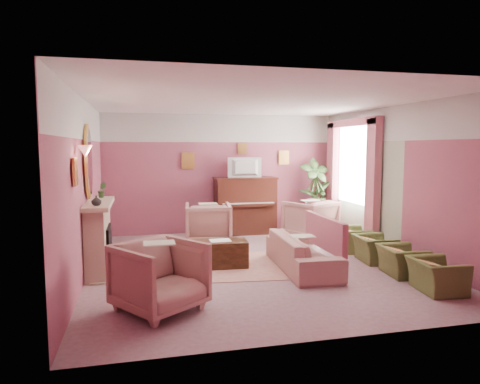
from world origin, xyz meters
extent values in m
cube|color=gray|center=(0.00, 0.00, 0.00)|extent=(5.50, 6.00, 0.01)
cube|color=white|center=(0.00, 0.00, 2.80)|extent=(5.50, 6.00, 0.01)
cube|color=#713B54|center=(0.00, 3.00, 1.40)|extent=(5.50, 0.02, 2.80)
cube|color=#713B54|center=(0.00, -3.00, 1.40)|extent=(5.50, 0.02, 2.80)
cube|color=#713B54|center=(-2.75, 0.00, 1.40)|extent=(0.02, 6.00, 2.80)
cube|color=#713B54|center=(2.75, 0.00, 1.40)|extent=(0.02, 6.00, 2.80)
cube|color=silver|center=(0.00, 2.99, 2.47)|extent=(5.50, 0.01, 0.65)
cube|color=#9DA48B|center=(2.73, 1.30, 1.07)|extent=(0.01, 3.00, 2.15)
cube|color=tan|center=(-2.59, 0.20, 0.55)|extent=(0.30, 1.40, 1.10)
cube|color=black|center=(-2.49, 0.20, 0.40)|extent=(0.18, 0.72, 0.68)
cube|color=#ED4D17|center=(-2.45, 0.20, 0.22)|extent=(0.06, 0.54, 0.10)
cube|color=tan|center=(-2.56, 0.20, 1.12)|extent=(0.40, 1.55, 0.07)
cube|color=tan|center=(-2.39, 0.20, 0.01)|extent=(0.55, 1.50, 0.02)
ellipsoid|color=gold|center=(-2.70, 0.20, 1.80)|extent=(0.04, 0.72, 1.20)
ellipsoid|color=silver|center=(-2.67, 0.20, 1.80)|extent=(0.01, 0.60, 1.06)
cone|color=#FF9482|center=(-2.62, -0.85, 1.98)|extent=(0.20, 0.20, 0.16)
cube|color=#3C1911|center=(0.50, 2.68, 0.65)|extent=(1.40, 0.60, 1.30)
cube|color=#3C1911|center=(0.50, 2.33, 0.72)|extent=(1.30, 0.12, 0.06)
cube|color=silver|center=(0.50, 2.33, 0.76)|extent=(1.20, 0.08, 0.02)
cube|color=#3C1911|center=(0.50, 2.68, 1.31)|extent=(1.45, 0.65, 0.04)
imported|color=black|center=(0.50, 2.63, 1.60)|extent=(0.80, 0.12, 0.48)
cube|color=gold|center=(-0.80, 2.96, 1.72)|extent=(0.30, 0.03, 0.38)
cube|color=gold|center=(1.55, 2.96, 1.78)|extent=(0.26, 0.03, 0.34)
cube|color=gold|center=(0.50, 2.96, 2.00)|extent=(0.22, 0.03, 0.26)
cube|color=gold|center=(-2.71, -1.20, 1.72)|extent=(0.03, 0.28, 0.36)
cube|color=silver|center=(2.70, 1.55, 1.70)|extent=(0.03, 1.40, 1.80)
cube|color=#A75263|center=(2.62, 0.63, 1.30)|extent=(0.16, 0.34, 2.60)
cube|color=#A75263|center=(2.62, 2.47, 1.30)|extent=(0.16, 0.34, 2.60)
cube|color=#A75263|center=(2.62, 1.55, 2.56)|extent=(0.16, 2.20, 0.16)
imported|color=#2D4D23|center=(-2.55, 0.75, 1.29)|extent=(0.16, 0.16, 0.28)
imported|color=silver|center=(-2.55, -0.30, 1.23)|extent=(0.16, 0.16, 0.16)
cube|color=#B0756B|center=(-0.45, -0.01, 0.01)|extent=(2.68, 2.06, 0.01)
cube|color=#341C0E|center=(-0.65, 0.00, 0.23)|extent=(1.03, 0.57, 0.45)
cube|color=white|center=(-0.60, 0.00, 0.46)|extent=(0.35, 0.28, 0.01)
imported|color=tan|center=(0.71, -0.45, 0.39)|extent=(0.65, 1.95, 0.79)
cube|color=#A75263|center=(1.11, -0.45, 0.60)|extent=(0.10, 1.48, 0.54)
imported|color=tan|center=(-0.53, 1.75, 0.48)|extent=(0.93, 0.93, 0.97)
imported|color=tan|center=(1.76, 1.74, 0.48)|extent=(0.93, 0.93, 0.97)
imported|color=tan|center=(-1.69, -1.76, 0.48)|extent=(0.93, 0.93, 0.97)
imported|color=#525E2D|center=(2.13, -1.95, 0.31)|extent=(0.50, 0.71, 0.62)
imported|color=#525E2D|center=(2.13, -1.13, 0.31)|extent=(0.50, 0.71, 0.62)
imported|color=#525E2D|center=(2.13, -0.31, 0.31)|extent=(0.50, 0.71, 0.62)
imported|color=#525E2D|center=(2.13, 0.51, 0.31)|extent=(0.50, 0.71, 0.62)
cylinder|color=beige|center=(2.24, 2.53, 0.35)|extent=(0.52, 0.52, 0.70)
imported|color=#2D4D23|center=(2.24, 2.53, 0.87)|extent=(0.30, 0.30, 0.34)
imported|color=#2D4D23|center=(2.36, 2.43, 0.84)|extent=(0.16, 0.16, 0.28)
cylinder|color=#A35D50|center=(2.21, 2.53, 0.17)|extent=(0.34, 0.34, 0.34)
imported|color=#2D4D23|center=(2.21, 2.53, 1.06)|extent=(0.76, 0.76, 1.44)
camera|label=1|loc=(-1.91, -7.01, 2.03)|focal=32.00mm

